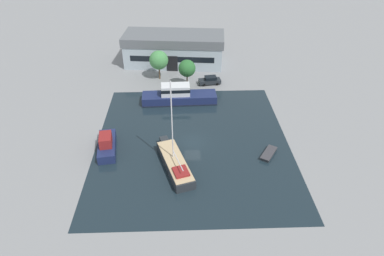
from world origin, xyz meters
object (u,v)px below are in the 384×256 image
at_px(quay_tree_near_building, 159,60).
at_px(cabin_boat, 107,145).
at_px(warehouse_building, 174,49).
at_px(small_dinghy, 269,154).
at_px(motor_cruiser, 178,96).
at_px(quay_tree_by_water, 187,68).
at_px(parked_car, 210,80).
at_px(sailboat_moored, 175,163).

relative_size(quay_tree_near_building, cabin_boat, 0.84).
bearing_deg(warehouse_building, small_dinghy, -61.76).
bearing_deg(small_dinghy, quay_tree_near_building, -23.88).
distance_m(motor_cruiser, small_dinghy, 20.87).
xyz_separation_m(quay_tree_by_water, motor_cruiser, (-1.74, -5.96, -2.71)).
bearing_deg(small_dinghy, parked_car, -40.72).
bearing_deg(parked_car, small_dinghy, -171.10).
relative_size(sailboat_moored, small_dinghy, 3.41).
bearing_deg(cabin_boat, warehouse_building, 65.34).
xyz_separation_m(quay_tree_near_building, quay_tree_by_water, (5.61, -3.83, -0.15)).
distance_m(quay_tree_near_building, cabin_boat, 25.05).
bearing_deg(warehouse_building, parked_car, -50.40).
bearing_deg(quay_tree_by_water, quay_tree_near_building, 145.68).
height_order(sailboat_moored, small_dinghy, sailboat_moored).
bearing_deg(sailboat_moored, warehouse_building, 73.08).
bearing_deg(quay_tree_near_building, motor_cruiser, -68.42).
xyz_separation_m(warehouse_building, quay_tree_near_building, (-2.98, -7.96, 0.71)).
relative_size(warehouse_building, parked_car, 4.95).
bearing_deg(quay_tree_near_building, cabin_boat, -105.72).
xyz_separation_m(warehouse_building, small_dinghy, (14.09, -33.89, -3.14)).
relative_size(motor_cruiser, cabin_boat, 1.90).
xyz_separation_m(quay_tree_near_building, small_dinghy, (17.06, -25.93, -3.84)).
bearing_deg(parked_car, quay_tree_by_water, 95.20).
height_order(parked_car, cabin_boat, cabin_boat).
height_order(sailboat_moored, motor_cruiser, sailboat_moored).
distance_m(small_dinghy, cabin_boat, 23.89).
height_order(warehouse_building, parked_car, warehouse_building).
bearing_deg(warehouse_building, cabin_boat, -101.26).
xyz_separation_m(quay_tree_by_water, cabin_boat, (-12.34, -20.10, -2.93)).
bearing_deg(sailboat_moored, motor_cruiser, 70.83).
distance_m(parked_car, small_dinghy, 24.15).
bearing_deg(motor_cruiser, warehouse_building, 1.17).
bearing_deg(quay_tree_by_water, parked_car, 12.80).
relative_size(quay_tree_by_water, parked_car, 1.23).
relative_size(parked_car, sailboat_moored, 0.35).
bearing_deg(quay_tree_by_water, small_dinghy, -62.61).
distance_m(parked_car, sailboat_moored, 26.27).
bearing_deg(small_dinghy, quay_tree_by_water, -29.83).
distance_m(warehouse_building, parked_car, 13.21).
bearing_deg(quay_tree_near_building, warehouse_building, 69.51).
height_order(quay_tree_by_water, sailboat_moored, sailboat_moored).
xyz_separation_m(sailboat_moored, small_dinghy, (13.73, 2.20, -0.52)).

